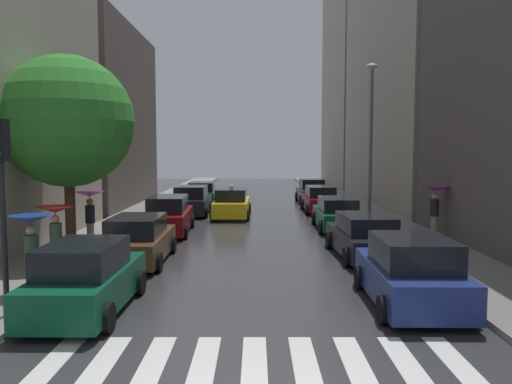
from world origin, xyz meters
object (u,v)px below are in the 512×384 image
(parked_car_right_fourth, at_px, (320,200))
(pedestrian_far_side, at_px, (55,222))
(parked_car_left_nearest, at_px, (86,280))
(parked_car_left_second, at_px, (138,241))
(parked_car_right_nearest, at_px, (411,274))
(parked_car_left_fourth, at_px, (191,201))
(street_tree_left, at_px, (67,122))
(pedestrian_by_kerb, at_px, (31,235))
(traffic_light_left_corner, at_px, (1,173))
(parked_car_left_fifth, at_px, (202,194))
(parked_car_right_second, at_px, (364,237))
(pedestrian_near_tree, at_px, (435,199))
(pedestrian_foreground, at_px, (90,205))
(parked_car_right_fifth, at_px, (311,192))
(parked_car_left_third, at_px, (168,216))
(parked_car_right_third, at_px, (337,214))
(lamp_post_right, at_px, (371,134))
(taxi_midroad, at_px, (232,204))

(parked_car_right_fourth, xyz_separation_m, pedestrian_far_side, (-9.96, -15.48, 0.87))
(parked_car_left_nearest, bearing_deg, parked_car_left_second, 0.75)
(parked_car_right_nearest, xyz_separation_m, parked_car_right_fourth, (0.13, 18.58, -0.05))
(parked_car_left_fourth, relative_size, street_tree_left, 0.63)
(pedestrian_by_kerb, bearing_deg, traffic_light_left_corner, 59.81)
(parked_car_left_fifth, distance_m, traffic_light_left_corner, 24.41)
(parked_car_right_second, relative_size, parked_car_right_fourth, 1.07)
(parked_car_left_second, relative_size, street_tree_left, 0.65)
(pedestrian_near_tree, height_order, traffic_light_left_corner, traffic_light_left_corner)
(pedestrian_foreground, xyz_separation_m, street_tree_left, (-0.23, -1.40, 3.07))
(parked_car_right_nearest, relative_size, parked_car_right_fifth, 1.03)
(parked_car_left_fourth, xyz_separation_m, parked_car_left_fifth, (-0.02, 5.77, -0.06))
(parked_car_left_second, distance_m, pedestrian_near_tree, 12.18)
(parked_car_left_second, distance_m, parked_car_right_second, 7.84)
(parked_car_left_third, relative_size, parked_car_left_fourth, 1.10)
(parked_car_right_fifth, bearing_deg, parked_car_left_third, 147.64)
(parked_car_left_nearest, distance_m, pedestrian_far_side, 4.25)
(parked_car_left_nearest, distance_m, pedestrian_foreground, 8.00)
(parked_car_right_second, bearing_deg, parked_car_left_fourth, 30.71)
(parked_car_right_third, relative_size, lamp_post_right, 0.60)
(parked_car_right_fourth, height_order, street_tree_left, street_tree_left)
(parked_car_right_third, relative_size, parked_car_right_fourth, 1.05)
(parked_car_left_fifth, relative_size, pedestrian_near_tree, 2.02)
(street_tree_left, bearing_deg, parked_car_right_fifth, 60.06)
(parked_car_left_third, relative_size, pedestrian_near_tree, 2.27)
(parked_car_left_fifth, bearing_deg, parked_car_right_fifth, -84.23)
(parked_car_left_second, height_order, pedestrian_far_side, pedestrian_far_side)
(pedestrian_by_kerb, relative_size, pedestrian_far_side, 1.02)
(parked_car_right_second, xyz_separation_m, traffic_light_left_corner, (-9.31, -6.85, 2.56))
(parked_car_right_nearest, relative_size, parked_car_right_third, 0.90)
(parked_car_right_second, bearing_deg, lamp_post_right, -16.56)
(parked_car_right_fourth, bearing_deg, parked_car_right_third, 179.13)
(parked_car_left_fifth, distance_m, lamp_post_right, 14.62)
(street_tree_left, height_order, traffic_light_left_corner, street_tree_left)
(parked_car_left_fifth, xyz_separation_m, parked_car_right_fifth, (7.72, 0.94, 0.07))
(taxi_midroad, relative_size, traffic_light_left_corner, 1.09)
(parked_car_left_third, xyz_separation_m, pedestrian_foreground, (-2.37, -3.61, 0.90))
(parked_car_right_nearest, bearing_deg, pedestrian_foreground, 55.77)
(parked_car_left_fourth, height_order, traffic_light_left_corner, traffic_light_left_corner)
(parked_car_left_third, xyz_separation_m, parked_car_right_third, (7.82, 1.22, -0.08))
(pedestrian_by_kerb, bearing_deg, parked_car_right_fourth, -155.93)
(parked_car_left_second, relative_size, pedestrian_far_side, 2.30)
(parked_car_right_fifth, height_order, pedestrian_by_kerb, pedestrian_by_kerb)
(lamp_post_right, bearing_deg, pedestrian_foreground, -155.95)
(pedestrian_far_side, relative_size, traffic_light_left_corner, 0.45)
(parked_car_left_fifth, xyz_separation_m, pedestrian_far_side, (-2.30, -19.90, 0.89))
(parked_car_right_second, height_order, parked_car_right_fourth, parked_car_right_fourth)
(parked_car_right_third, bearing_deg, pedestrian_by_kerb, 140.03)
(parked_car_left_third, relative_size, taxi_midroad, 1.02)
(parked_car_left_fourth, height_order, parked_car_right_fifth, parked_car_right_fifth)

